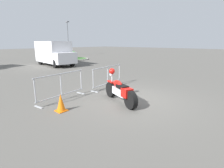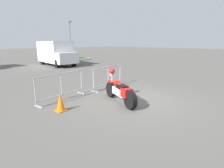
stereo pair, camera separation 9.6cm
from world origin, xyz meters
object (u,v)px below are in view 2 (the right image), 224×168
Objects in this scene: motorcycle at (120,90)px; traffic_cone at (61,103)px; crowd_barrier_near at (61,86)px; crowd_barrier_far at (108,77)px; street_lamp at (70,33)px; delivery_van at (56,52)px.

motorcycle is 3.52× the size of traffic_cone.
crowd_barrier_near is 2.66m from crowd_barrier_far.
crowd_barrier_near is 0.41× the size of street_lamp.
delivery_van is 14.38m from street_lamp.
motorcycle is 12.49m from delivery_van.
motorcycle is at bearing -55.05° from crowd_barrier_near.
traffic_cone is at bearing -24.29° from delivery_van.
crowd_barrier_far is at bearing 0.00° from crowd_barrier_near.
street_lamp is at bearing -9.10° from motorcycle.
crowd_barrier_near is 1.25m from traffic_cone.
crowd_barrier_near is 3.91× the size of traffic_cone.
crowd_barrier_far reaches higher than traffic_cone.
street_lamp reaches higher than delivery_van.
traffic_cone is (-0.67, -1.02, -0.27)m from crowd_barrier_near.
crowd_barrier_near is (-1.33, 1.90, 0.09)m from motorcycle.
crowd_barrier_far is at bearing -10.75° from delivery_van.
delivery_van is (4.11, 11.76, 0.78)m from motorcycle.
delivery_van is at bearing 60.71° from traffic_cone.
crowd_barrier_far is 10.27m from delivery_van.
motorcycle is 0.37× the size of street_lamp.
delivery_van is at bearing 1.83° from motorcycle.
street_lamp is at bearing 60.26° from crowd_barrier_far.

